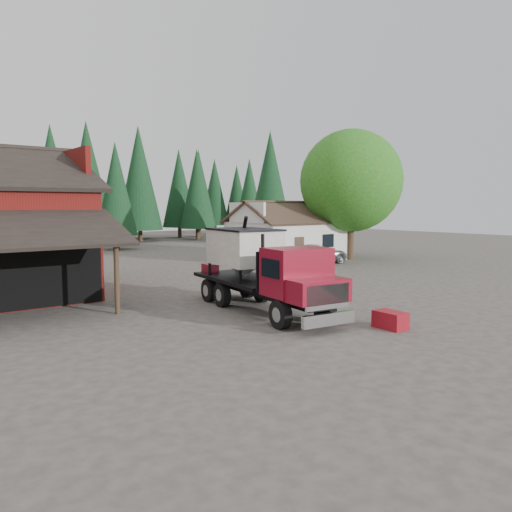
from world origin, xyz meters
TOP-DOWN VIEW (x-y plane):
  - ground at (0.00, 0.00)m, footprint 120.00×120.00m
  - farmhouse at (13.00, 13.00)m, footprint 8.60×6.42m
  - deciduous_tree at (17.01, 9.97)m, footprint 8.00×8.00m
  - conifer_backdrop at (0.00, 42.00)m, footprint 76.00×16.00m
  - near_pine_b at (6.00, 30.00)m, footprint 3.96×3.96m
  - near_pine_c at (22.00, 26.00)m, footprint 4.84×4.84m
  - feed_truck at (-0.80, -1.05)m, footprint 3.30×8.67m
  - silver_car at (12.83, 9.65)m, footprint 5.38×2.89m
  - equip_box at (0.94, -6.00)m, footprint 0.73×1.12m

SIDE VIEW (x-z plane):
  - ground at x=0.00m, z-range 0.00..0.00m
  - conifer_backdrop at x=0.00m, z-range -8.00..8.00m
  - equip_box at x=0.94m, z-range 0.00..0.60m
  - silver_car at x=12.83m, z-range 0.00..1.44m
  - farmhouse at x=13.00m, z-range -0.66..3.99m
  - feed_truck at x=-0.80m, z-range -0.12..3.69m
  - near_pine_b at x=6.00m, z-range 0.69..11.09m
  - deciduous_tree at x=17.01m, z-range 0.81..11.01m
  - near_pine_c at x=22.00m, z-range 0.69..13.09m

